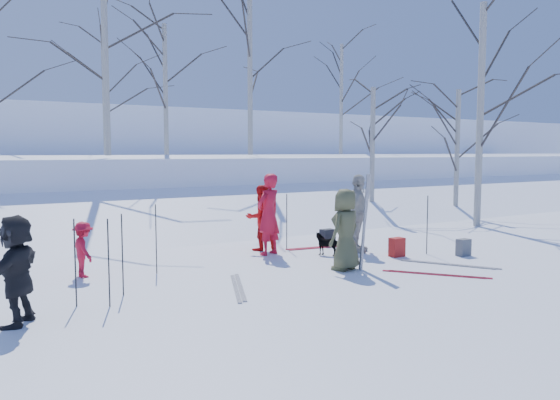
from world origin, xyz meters
TOP-DOWN VIEW (x-y plane):
  - ground at (0.00, 0.00)m, footprint 120.00×120.00m
  - snow_ramp at (0.00, 7.00)m, footprint 70.00×9.49m
  - snow_plateau at (0.00, 17.00)m, footprint 70.00×18.00m
  - far_hill at (0.00, 38.00)m, footprint 90.00×30.00m
  - skier_olive_center at (0.59, -0.04)m, footprint 0.91×0.74m
  - skier_red_north at (0.08, 2.14)m, footprint 0.79×0.65m
  - skier_redor_behind at (0.20, 2.73)m, footprint 0.76×0.60m
  - skier_red_seated at (-3.98, 1.97)m, footprint 0.46×0.71m
  - skier_cream_east at (2.02, 1.35)m, footprint 1.09×1.03m
  - skier_grey_west at (-5.32, -0.49)m, footprint 1.10×1.42m
  - dog at (1.20, 1.39)m, footprint 0.59×0.64m
  - upright_ski_left at (0.86, -0.28)m, footprint 0.11×0.17m
  - upright_ski_right at (0.92, -0.22)m, footprint 0.15×0.23m
  - ski_pair_a at (2.73, -0.77)m, footprint 1.89×2.08m
  - ski_pair_b at (1.68, 2.26)m, footprint 0.71×1.95m
  - ski_pair_c at (-1.87, -0.23)m, footprint 1.53×2.04m
  - ski_pair_d at (1.80, -1.27)m, footprint 2.05×2.10m
  - ski_pole_a at (-4.48, -0.00)m, footprint 0.02×0.02m
  - ski_pole_b at (0.31, 2.28)m, footprint 0.02×0.02m
  - ski_pole_c at (3.22, 0.35)m, footprint 0.02×0.02m
  - ski_pole_d at (-3.70, 0.28)m, footprint 0.02×0.02m
  - ski_pole_e at (-2.72, 1.56)m, footprint 0.02×0.02m
  - ski_pole_f at (0.78, 2.50)m, footprint 0.02×0.02m
  - ski_pole_g at (-4.05, -0.26)m, footprint 0.02×0.02m
  - backpack_red at (2.43, 0.48)m, footprint 0.32×0.22m
  - backpack_grey at (3.77, -0.23)m, footprint 0.30×0.20m
  - backpack_dark at (1.97, 2.47)m, footprint 0.34×0.24m
  - birch_plateau_a at (11.93, 15.11)m, footprint 4.66×4.66m
  - birch_plateau_b at (-0.15, 16.38)m, footprint 4.16×4.16m
  - birch_plateau_c at (1.17, 12.10)m, footprint 4.11×4.11m
  - birch_plateau_f at (4.25, 10.94)m, footprint 5.06×5.06m
  - birch_plateau_h at (-1.43, 10.63)m, footprint 5.61×5.61m
  - birch_edge_b at (8.02, 2.89)m, footprint 5.39×5.39m
  - birch_edge_c at (9.74, 5.26)m, footprint 3.80×3.80m
  - birch_edge_e at (6.47, 6.10)m, footprint 3.77×3.77m

SIDE VIEW (x-z plane):
  - ground at x=0.00m, z-range 0.00..0.00m
  - ski_pair_a at x=2.73m, z-range 0.00..0.02m
  - ski_pair_b at x=1.68m, z-range 0.00..0.02m
  - ski_pair_c at x=-1.87m, z-range 0.00..0.02m
  - ski_pair_d at x=1.80m, z-range 0.00..0.02m
  - snow_ramp at x=0.00m, z-range -1.91..2.21m
  - backpack_grey at x=3.77m, z-range 0.00..0.38m
  - backpack_dark at x=1.97m, z-range 0.00..0.40m
  - backpack_red at x=2.43m, z-range 0.00..0.42m
  - dog at x=1.20m, z-range 0.00..0.51m
  - skier_red_seated at x=-3.98m, z-range 0.00..1.04m
  - ski_pole_a at x=-4.48m, z-range 0.00..1.34m
  - ski_pole_b at x=0.31m, z-range 0.00..1.34m
  - ski_pole_c at x=3.22m, z-range 0.00..1.34m
  - ski_pole_d at x=-3.70m, z-range 0.00..1.34m
  - ski_pole_e at x=-2.72m, z-range 0.00..1.34m
  - ski_pole_f at x=0.78m, z-range 0.00..1.34m
  - ski_pole_g at x=-4.05m, z-range 0.00..1.34m
  - skier_grey_west at x=-5.32m, z-range 0.00..1.50m
  - skier_redor_behind at x=0.20m, z-range 0.00..1.55m
  - skier_olive_center at x=0.59m, z-range 0.00..1.61m
  - skier_cream_east at x=2.02m, z-range 0.00..1.81m
  - skier_red_north at x=0.08m, z-range 0.00..1.84m
  - upright_ski_left at x=0.86m, z-range 0.00..1.90m
  - upright_ski_right at x=0.92m, z-range 0.00..1.90m
  - snow_plateau at x=0.00m, z-range -0.10..2.10m
  - far_hill at x=0.00m, z-range -1.00..5.00m
  - birch_edge_e at x=6.47m, z-range 0.00..4.53m
  - birch_edge_c at x=9.74m, z-range 0.00..4.57m
  - birch_edge_b at x=8.02m, z-range 0.00..6.84m
  - birch_plateau_c at x=1.17m, z-range 2.20..7.21m
  - birch_plateau_b at x=-0.15m, z-range 2.20..7.29m
  - birch_plateau_a at x=11.93m, z-range 2.20..8.00m
  - birch_plateau_f at x=4.25m, z-range 2.20..8.58m
  - birch_plateau_h at x=-1.43m, z-range 2.20..9.36m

